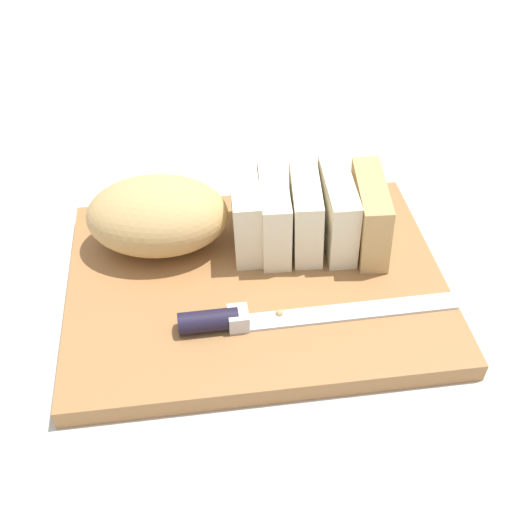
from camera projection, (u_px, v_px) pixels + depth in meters
name	position (u px, v px, depth m)	size (l,w,h in m)	color
ground_plane	(256.00, 291.00, 0.68)	(3.00, 3.00, 0.00)	beige
cutting_board	(256.00, 284.00, 0.67)	(0.40, 0.29, 0.02)	#9E6B3D
bread_loaf	(230.00, 214.00, 0.68)	(0.34, 0.16, 0.08)	tan
bread_knife	(254.00, 318.00, 0.61)	(0.28, 0.03, 0.02)	silver
crumb_near_knife	(255.00, 240.00, 0.70)	(0.01, 0.01, 0.01)	tan
crumb_near_loaf	(279.00, 313.00, 0.62)	(0.01, 0.01, 0.01)	tan
crumb_stray_left	(210.00, 325.00, 0.61)	(0.01, 0.01, 0.01)	tan
crumb_stray_right	(243.00, 243.00, 0.70)	(0.01, 0.01, 0.01)	tan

